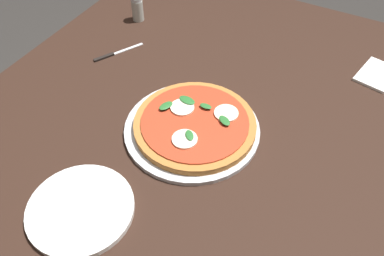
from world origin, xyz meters
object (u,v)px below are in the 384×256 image
at_px(knife, 112,54).
at_px(dining_table, 175,149).
at_px(pizza, 195,124).
at_px(pepper_shaker, 137,9).
at_px(serving_tray, 192,129).
at_px(napkin, 377,74).
at_px(plate_white, 81,209).

bearing_deg(knife, dining_table, 61.09).
relative_size(pizza, pepper_shaker, 3.69).
relative_size(serving_tray, pepper_shaker, 4.12).
height_order(napkin, pepper_shaker, pepper_shaker).
distance_m(plate_white, napkin, 0.88).
bearing_deg(pepper_shaker, dining_table, 43.39).
xyz_separation_m(pizza, pepper_shaker, (-0.36, -0.40, 0.02)).
bearing_deg(knife, plate_white, 29.10).
bearing_deg(serving_tray, napkin, 140.54).
height_order(plate_white, napkin, plate_white).
distance_m(pizza, plate_white, 0.33).
distance_m(plate_white, knife, 0.54).
distance_m(serving_tray, plate_white, 0.33).
xyz_separation_m(dining_table, pizza, (-0.02, 0.05, 0.10)).
distance_m(dining_table, pizza, 0.12).
xyz_separation_m(napkin, pepper_shaker, (0.08, -0.76, 0.04)).
distance_m(serving_tray, pepper_shaker, 0.54).
relative_size(serving_tray, napkin, 2.58).
xyz_separation_m(pizza, knife, (-0.16, -0.37, -0.02)).
distance_m(pizza, pepper_shaker, 0.54).
height_order(dining_table, plate_white, plate_white).
xyz_separation_m(serving_tray, napkin, (-0.44, 0.36, -0.00)).
distance_m(napkin, pepper_shaker, 0.77).
height_order(napkin, knife, napkin).
bearing_deg(dining_table, napkin, 138.22).
relative_size(dining_table, serving_tray, 4.46).
bearing_deg(pizza, knife, -113.13).
relative_size(dining_table, plate_white, 6.63).
bearing_deg(plate_white, napkin, 148.70).
relative_size(napkin, pepper_shaker, 1.60).
relative_size(pizza, napkin, 2.32).
height_order(dining_table, knife, knife).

